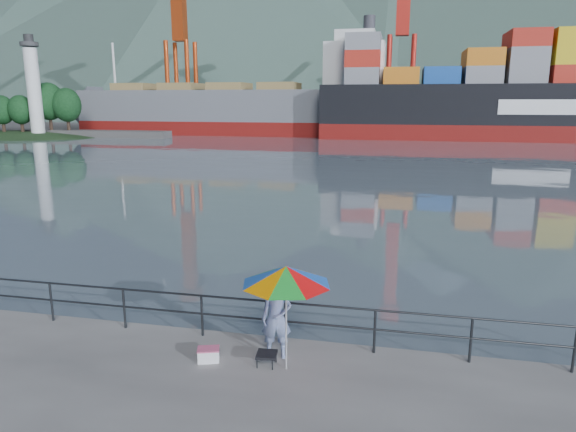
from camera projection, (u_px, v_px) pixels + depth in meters
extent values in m
cube|color=slate|center=(379.00, 121.00, 134.64)|extent=(500.00, 280.00, 0.00)
cube|color=#514F4C|center=(425.00, 129.00, 97.31)|extent=(200.00, 40.00, 0.40)
cylinder|color=#2D3033|center=(161.00, 292.00, 12.10)|extent=(22.00, 0.05, 0.05)
cylinder|color=#2D3033|center=(162.00, 310.00, 12.20)|extent=(22.00, 0.05, 0.05)
cube|color=#2D3033|center=(162.00, 312.00, 12.21)|extent=(22.00, 0.06, 1.00)
cone|color=#385147|center=(49.00, 46.00, 214.52)|extent=(228.80, 228.80, 55.00)
cone|color=#385147|center=(215.00, 19.00, 207.47)|extent=(312.00, 312.00, 75.00)
cone|color=#385147|center=(391.00, 24.00, 198.63)|extent=(282.88, 282.88, 68.00)
cone|color=#385147|center=(557.00, 4.00, 189.75)|extent=(332.80, 332.80, 80.00)
ellipsoid|color=#263F1E|center=(10.00, 135.00, 81.11)|extent=(48.00, 26.40, 8.40)
cylinder|color=white|center=(34.00, 93.00, 77.49)|extent=(2.00, 2.00, 13.00)
cylinder|color=#2D2D2D|center=(29.00, 41.00, 75.83)|extent=(1.80, 1.80, 2.00)
cube|color=yellow|center=(426.00, 115.00, 95.79)|extent=(6.00, 2.40, 5.20)
cube|color=#267F3F|center=(462.00, 123.00, 94.74)|extent=(6.00, 2.40, 2.60)
cube|color=gray|center=(500.00, 109.00, 92.83)|extent=(6.00, 2.40, 7.80)
cube|color=red|center=(538.00, 116.00, 91.78)|extent=(6.00, 2.40, 5.20)
cube|color=orange|center=(425.00, 115.00, 98.65)|extent=(6.00, 2.40, 5.20)
cube|color=orange|center=(460.00, 115.00, 97.31)|extent=(6.00, 2.40, 5.20)
cube|color=#194CA5|center=(497.00, 115.00, 95.98)|extent=(6.00, 2.40, 5.20)
cube|color=#267F3F|center=(535.00, 108.00, 94.35)|extent=(6.00, 2.40, 7.80)
cube|color=#194CA5|center=(572.00, 123.00, 93.59)|extent=(6.00, 2.40, 2.60)
imported|color=navy|center=(277.00, 318.00, 10.94)|extent=(0.72, 0.55, 1.78)
cylinder|color=white|center=(286.00, 323.00, 10.39)|extent=(0.04, 0.04, 2.04)
cone|color=#FF8F00|center=(286.00, 275.00, 10.17)|extent=(2.09, 2.09, 0.38)
cube|color=black|center=(267.00, 354.00, 10.71)|extent=(0.45, 0.45, 0.05)
cube|color=#2D3033|center=(267.00, 360.00, 10.74)|extent=(0.35, 0.35, 0.22)
cube|color=white|center=(209.00, 355.00, 10.92)|extent=(0.52, 0.42, 0.26)
cylinder|color=black|center=(279.00, 339.00, 11.93)|extent=(0.16, 1.92, 1.35)
cube|color=maroon|center=(246.00, 129.00, 86.07)|extent=(56.16, 9.72, 2.50)
cube|color=slate|center=(246.00, 106.00, 85.24)|extent=(56.16, 9.72, 5.00)
cube|color=silver|center=(355.00, 67.00, 80.22)|extent=(9.00, 8.17, 7.00)
cube|color=maroon|center=(526.00, 133.00, 74.15)|extent=(59.16, 9.86, 2.50)
cube|color=black|center=(529.00, 104.00, 73.26)|extent=(59.16, 9.86, 5.60)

